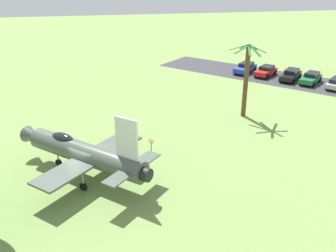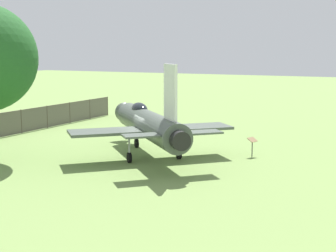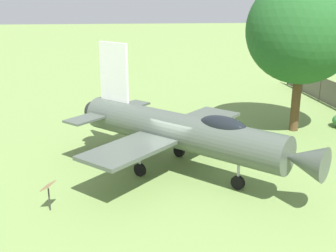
# 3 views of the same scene
# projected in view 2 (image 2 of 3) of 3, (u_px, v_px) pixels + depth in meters

# --- Properties ---
(ground_plane) EXTENTS (200.00, 200.00, 0.00)m
(ground_plane) POSITION_uv_depth(u_px,v_px,m) (150.00, 157.00, 29.50)
(ground_plane) COLOR #75934C
(display_jet) EXTENTS (10.27, 10.68, 5.67)m
(display_jet) POSITION_uv_depth(u_px,v_px,m) (148.00, 123.00, 29.51)
(display_jet) COLOR #4C564C
(display_jet) RESTS_ON ground_plane
(info_plaque) EXTENTS (0.69, 0.56, 1.14)m
(info_plaque) POSITION_uv_depth(u_px,v_px,m) (252.00, 142.00, 29.66)
(info_plaque) COLOR #333333
(info_plaque) RESTS_ON ground_plane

